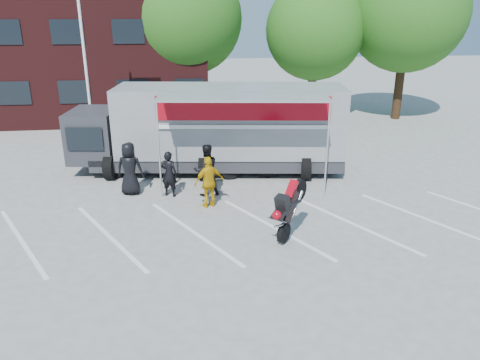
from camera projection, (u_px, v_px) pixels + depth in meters
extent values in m
plane|color=#A2A29C|center=(273.00, 244.00, 12.95)|extent=(100.00, 100.00, 0.00)
cube|color=white|center=(267.00, 228.00, 13.88)|extent=(18.09, 13.33, 0.01)
cube|color=#3F1415|center=(51.00, 55.00, 27.40)|extent=(18.00, 8.00, 7.00)
cylinder|color=white|center=(85.00, 60.00, 20.16)|extent=(0.12, 0.12, 8.00)
cylinder|color=#382314|center=(189.00, 91.00, 27.07)|extent=(0.50, 0.50, 3.24)
sphere|color=#1A5114|center=(187.00, 18.00, 25.70)|extent=(6.12, 6.12, 6.12)
cylinder|color=#382314|center=(312.00, 94.00, 26.98)|extent=(0.50, 0.50, 2.88)
sphere|color=#1A5114|center=(315.00, 30.00, 25.75)|extent=(5.44, 5.44, 5.44)
cylinder|color=#382314|center=(398.00, 89.00, 26.97)|extent=(0.50, 0.50, 3.42)
sphere|color=#1A5114|center=(408.00, 12.00, 25.52)|extent=(6.46, 6.46, 6.46)
imported|color=black|center=(130.00, 169.00, 16.11)|extent=(1.00, 0.75, 1.86)
imported|color=black|center=(169.00, 174.00, 15.97)|extent=(0.69, 0.59, 1.61)
imported|color=black|center=(206.00, 170.00, 16.02)|extent=(1.05, 0.91, 1.82)
imported|color=#D5A00B|center=(209.00, 182.00, 15.07)|extent=(1.09, 0.75, 1.72)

